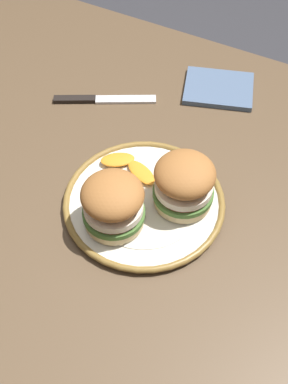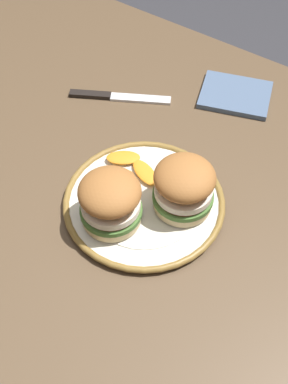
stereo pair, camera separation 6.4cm
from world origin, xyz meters
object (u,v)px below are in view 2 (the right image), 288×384
Objects in this scene: dining_table at (131,232)px; dinner_plate at (144,202)px; sandwich_half_left at (184,186)px; sandwich_half_right at (110,200)px; table_knife at (113,97)px.

dining_table is 0.10m from dinner_plate.
sandwich_half_right is at bearing -132.68° from sandwich_half_left.
table_knife reaches higher than dining_table.
sandwich_half_right reaches higher than dinner_plate.
sandwich_half_left is at bearing 30.86° from dining_table.
dining_table is at bearing 82.38° from sandwich_half_right.
table_knife is at bearing 148.25° from sandwich_half_left.
dinner_plate is 0.09m from sandwich_half_left.
dining_table is 9.43× the size of sandwich_half_right.
dinner_plate is 0.09m from sandwich_half_right.
dinner_plate reaches higher than dining_table.
dinner_plate is 0.30m from table_knife.
dinner_plate is at bearing -154.10° from sandwich_half_left.
sandwich_half_left reaches higher than dining_table.
sandwich_half_right is at bearing -97.62° from dining_table.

